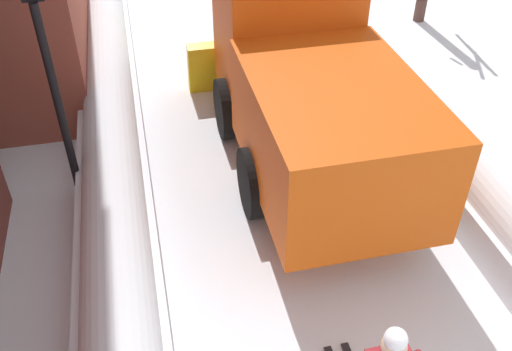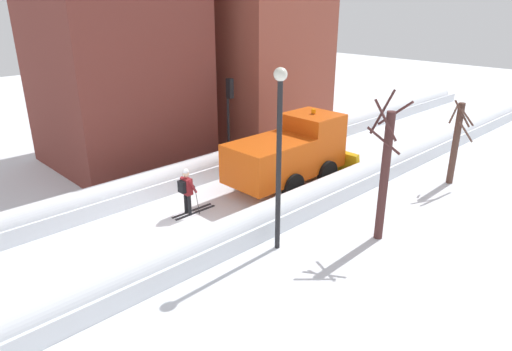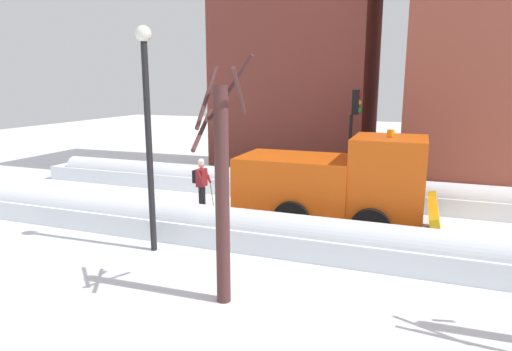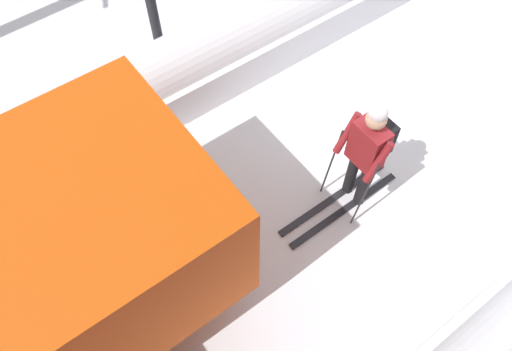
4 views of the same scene
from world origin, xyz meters
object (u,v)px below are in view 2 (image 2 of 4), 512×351
object	(u,v)px
traffic_light_pole	(230,105)
bare_tree_mid	(456,142)
plow_truck	(291,152)
street_lamp	(279,141)
bare_tree_near	(384,173)
skier	(187,189)

from	to	relation	value
traffic_light_pole	bare_tree_mid	size ratio (longest dim) A/B	1.11
traffic_light_pole	plow_truck	bearing A→B (deg)	2.59
traffic_light_pole	bare_tree_mid	distance (m)	10.06
traffic_light_pole	street_lamp	distance (m)	8.21
plow_truck	bare_tree_mid	size ratio (longest dim) A/B	1.61
plow_truck	bare_tree_near	xyz separation A→B (m)	(5.22, -1.40, 0.87)
traffic_light_pole	bare_tree_near	distance (m)	9.06
street_lamp	bare_tree_near	bearing A→B (deg)	56.87
plow_truck	traffic_light_pole	bearing A→B (deg)	-177.41
bare_tree_mid	street_lamp	bearing A→B (deg)	-98.48
street_lamp	bare_tree_mid	xyz separation A→B (m)	(1.41, 9.48, -1.71)
plow_truck	bare_tree_mid	bearing A→B (deg)	47.51
traffic_light_pole	street_lamp	size ratio (longest dim) A/B	0.72
skier	bare_tree_mid	bearing A→B (deg)	61.77
skier	bare_tree_mid	size ratio (longest dim) A/B	0.49
skier	street_lamp	xyz separation A→B (m)	(4.01, 0.63, 2.60)
plow_truck	bare_tree_near	size ratio (longest dim) A/B	1.22
traffic_light_pole	bare_tree_mid	xyz separation A→B (m)	(8.47, 5.33, -1.03)
traffic_light_pole	bare_tree_near	bearing A→B (deg)	-7.80
street_lamp	bare_tree_near	distance (m)	3.70
plow_truck	traffic_light_pole	world-z (taller)	traffic_light_pole
skier	street_lamp	size ratio (longest dim) A/B	0.31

